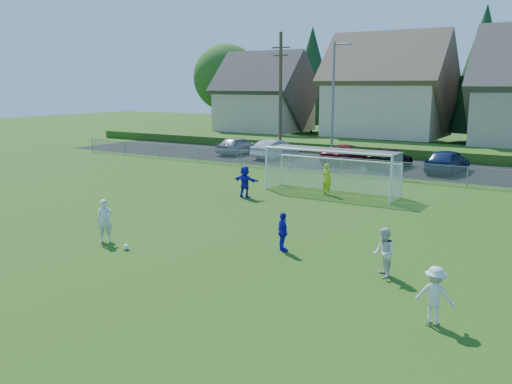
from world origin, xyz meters
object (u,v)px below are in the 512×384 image
(player_white_c, at_px, (435,295))
(player_blue_b, at_px, (245,182))
(goalkeeper, at_px, (327,179))
(player_white_a, at_px, (105,221))
(car_e, at_px, (448,161))
(player_blue_a, at_px, (283,232))
(car_c, at_px, (347,154))
(car_d, at_px, (389,158))
(soccer_ball, at_px, (126,247))
(car_a, at_px, (238,145))
(car_b, at_px, (275,149))
(player_white_b, at_px, (384,253))
(soccer_goal, at_px, (333,164))

(player_white_c, bearing_deg, player_blue_b, -42.12)
(player_blue_b, relative_size, goalkeeper, 0.99)
(player_white_a, bearing_deg, car_e, 28.50)
(player_blue_a, xyz_separation_m, car_c, (-6.79, 22.28, 0.00))
(player_white_c, height_order, car_c, player_white_c)
(car_d, distance_m, car_e, 4.07)
(player_white_a, relative_size, player_blue_b, 0.97)
(soccer_ball, distance_m, player_white_a, 1.67)
(car_a, bearing_deg, car_b, 179.00)
(player_white_c, relative_size, car_d, 0.30)
(car_e, bearing_deg, car_b, 4.94)
(player_white_b, bearing_deg, goalkeeper, -178.96)
(player_white_a, xyz_separation_m, car_b, (-6.47, 24.35, -0.06))
(car_e, distance_m, soccer_goal, 11.35)
(soccer_goal, bearing_deg, car_b, 132.25)
(player_white_b, xyz_separation_m, player_blue_a, (-3.97, 0.69, -0.07))
(player_white_a, relative_size, car_a, 0.36)
(player_blue_b, relative_size, soccer_goal, 0.23)
(goalkeeper, bearing_deg, car_d, -70.81)
(soccer_ball, relative_size, goalkeeper, 0.13)
(car_c, bearing_deg, soccer_ball, 95.52)
(car_b, distance_m, car_c, 6.08)
(car_b, bearing_deg, car_a, -0.78)
(player_blue_b, distance_m, car_b, 15.87)
(player_blue_a, relative_size, car_b, 0.31)
(player_blue_a, distance_m, player_blue_b, 9.73)
(car_a, distance_m, soccer_goal, 18.09)
(soccer_ball, height_order, player_white_b, player_white_b)
(soccer_ball, relative_size, car_a, 0.05)
(player_white_a, relative_size, car_c, 0.32)
(player_blue_b, xyz_separation_m, car_e, (7.28, 14.23, -0.04))
(player_blue_b, relative_size, car_e, 0.36)
(player_blue_a, distance_m, car_b, 25.33)
(car_a, xyz_separation_m, soccer_goal, (13.94, -11.50, 0.86))
(player_white_b, distance_m, car_c, 25.36)
(car_a, bearing_deg, player_blue_a, 133.91)
(goalkeeper, xyz_separation_m, car_e, (3.89, 11.22, -0.05))
(player_white_a, xyz_separation_m, soccer_goal, (3.47, 13.41, 0.80))
(car_b, relative_size, car_e, 0.97)
(player_blue_b, height_order, soccer_goal, soccer_goal)
(soccer_ball, height_order, player_white_a, player_white_a)
(player_white_c, xyz_separation_m, car_a, (-23.02, 25.67, 0.02))
(player_blue_a, height_order, car_e, car_e)
(player_white_b, relative_size, car_d, 0.32)
(goalkeeper, xyz_separation_m, car_c, (-3.78, 11.93, -0.14))
(goalkeeper, bearing_deg, player_white_b, 140.59)
(car_d, xyz_separation_m, car_e, (4.06, 0.15, 0.10))
(car_c, bearing_deg, goalkeeper, 108.88)
(player_white_c, relative_size, player_blue_a, 1.04)
(soccer_ball, distance_m, car_d, 24.37)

